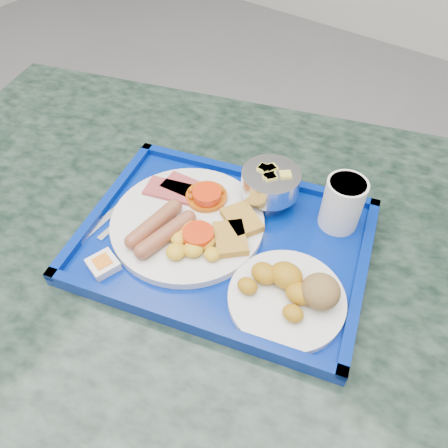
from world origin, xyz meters
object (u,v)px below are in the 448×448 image
Objects in this scene: juice_cup at (343,202)px; tray at (224,242)px; main_plate at (190,222)px; table at (215,306)px; fruit_bowl at (270,183)px; bread_plate at (292,293)px.

tray is at bearing -132.80° from juice_cup.
table is at bearing 6.49° from main_plate.
fruit_bowl is 1.09× the size of juice_cup.
bread_plate is (0.15, -0.04, 0.02)m from tray.
main_plate is (-0.05, -0.01, 0.24)m from table.
table is 2.75× the size of tray.
main_plate is at bearing -168.10° from tray.
bread_plate is (0.17, -0.03, 0.25)m from table.
bread_plate reaches higher than tray.
main_plate reaches higher than tray.
bread_plate is 0.19m from juice_cup.
bread_plate is at bearing -48.43° from fruit_bowl.
bread_plate is 1.88× the size of juice_cup.
main_plate is 1.49× the size of bread_plate.
juice_cup reaches higher than fruit_bowl.
table is 16.06× the size of juice_cup.
juice_cup is (0.13, 0.03, 0.00)m from fruit_bowl.
juice_cup reaches higher than bread_plate.
main_plate is at bearing -141.16° from juice_cup.
fruit_bowl is at bearing -167.75° from juice_cup.
tray is 0.21m from juice_cup.
fruit_bowl is (0.08, 0.14, 0.03)m from main_plate.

